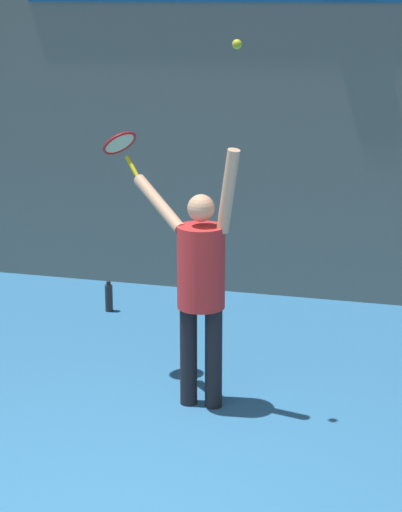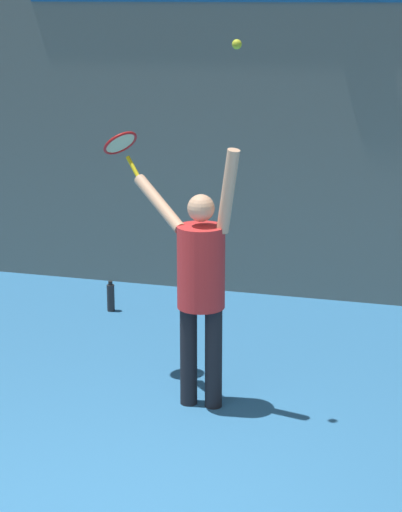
{
  "view_description": "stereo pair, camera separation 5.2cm",
  "coord_description": "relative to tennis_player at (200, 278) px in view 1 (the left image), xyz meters",
  "views": [
    {
      "loc": [
        1.77,
        -4.19,
        3.01
      ],
      "look_at": [
        0.07,
        2.06,
        1.18
      ],
      "focal_mm": 65.0,
      "sensor_mm": 36.0,
      "label": 1
    },
    {
      "loc": [
        1.82,
        -4.17,
        3.01
      ],
      "look_at": [
        0.07,
        2.06,
        1.18
      ],
      "focal_mm": 65.0,
      "sensor_mm": 36.0,
      "label": 2
    }
  ],
  "objects": [
    {
      "name": "water_bottle",
      "position": [
        -1.43,
        1.84,
        -0.87
      ],
      "size": [
        0.08,
        0.08,
        0.31
      ],
      "color": "#262628",
      "rests_on": "ground_plane"
    },
    {
      "name": "tennis_player",
      "position": [
        0.0,
        0.0,
        0.0
      ],
      "size": [
        0.95,
        0.58,
        1.99
      ],
      "color": "black",
      "rests_on": "ground_plane"
    },
    {
      "name": "tennis_ball",
      "position": [
        0.28,
        -0.1,
        1.68
      ],
      "size": [
        0.07,
        0.07,
        0.07
      ],
      "color": "#CCDB2D"
    },
    {
      "name": "back_wall",
      "position": [
        -0.07,
        2.81,
        1.49
      ],
      "size": [
        18.0,
        0.1,
        5.0
      ],
      "color": "slate",
      "rests_on": "ground_plane"
    },
    {
      "name": "tennis_racket",
      "position": [
        -0.76,
        0.46,
        0.87
      ],
      "size": [
        0.39,
        0.36,
        0.37
      ],
      "color": "yellow"
    }
  ]
}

